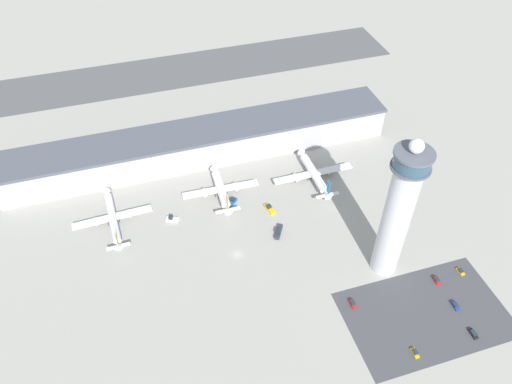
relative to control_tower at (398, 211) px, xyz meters
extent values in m
plane|color=#9E9B93|center=(-58.15, 24.56, -33.79)|extent=(1000.00, 1000.00, 0.00)
cube|color=#B2B2B7|center=(-58.15, 94.56, -25.58)|extent=(201.33, 22.00, 16.43)
cube|color=#4C515B|center=(-58.15, 94.56, -16.56)|extent=(201.33, 25.00, 1.60)
cube|color=#515154|center=(-58.15, 187.39, -33.79)|extent=(301.99, 44.00, 0.01)
cylinder|color=silver|center=(0.00, 0.00, -5.85)|extent=(10.98, 10.98, 55.88)
cylinder|color=#565B66|center=(0.00, 0.00, 22.49)|extent=(14.63, 14.63, 0.80)
cylinder|color=#334C60|center=(0.00, 0.00, 25.53)|extent=(13.46, 13.46, 5.29)
cylinder|color=#565B66|center=(0.00, 0.00, 28.68)|extent=(14.63, 14.63, 1.00)
sphere|color=white|center=(0.00, 0.00, 31.86)|extent=(5.36, 5.36, 5.36)
cube|color=#424247|center=(4.90, -26.60, -33.79)|extent=(64.00, 40.00, 0.01)
cylinder|color=silver|center=(-107.98, 59.57, -29.64)|extent=(5.02, 30.97, 3.66)
cone|color=silver|center=(-108.74, 76.62, -29.64)|extent=(3.80, 3.45, 3.66)
cone|color=silver|center=(-107.20, 41.97, -29.64)|extent=(3.48, 4.53, 3.29)
cube|color=silver|center=(-108.01, 60.18, -30.28)|extent=(36.65, 6.01, 0.44)
cylinder|color=#A8A8B2|center=(-115.71, 60.84, -31.39)|extent=(2.19, 4.11, 2.01)
cylinder|color=#A8A8B2|center=(-100.40, 61.52, -31.39)|extent=(2.19, 4.11, 2.01)
cube|color=orange|center=(-107.16, 41.09, -24.88)|extent=(0.42, 2.81, 5.85)
cube|color=silver|center=(-107.14, 40.69, -29.27)|extent=(10.32, 2.45, 0.24)
cylinder|color=black|center=(-108.61, 73.77, -32.63)|extent=(0.28, 0.28, 2.32)
cylinder|color=black|center=(-105.42, 59.50, -32.63)|extent=(0.28, 0.28, 2.32)
cylinder|color=black|center=(-110.53, 59.27, -32.63)|extent=(0.28, 0.28, 2.32)
cylinder|color=white|center=(-55.61, 62.99, -29.31)|extent=(4.92, 23.38, 4.22)
cone|color=white|center=(-55.20, 76.51, -29.31)|extent=(4.33, 3.92, 4.22)
cone|color=white|center=(-56.03, 48.83, -29.31)|extent=(3.95, 5.17, 3.80)
cube|color=white|center=(-55.59, 63.45, -30.05)|extent=(37.74, 5.54, 0.44)
cylinder|color=#A8A8B2|center=(-63.46, 64.69, -31.32)|extent=(2.46, 4.71, 2.32)
cylinder|color=#A8A8B2|center=(-47.66, 64.21, -31.32)|extent=(2.46, 4.71, 2.32)
cube|color=orange|center=(-56.07, 47.82, -23.82)|extent=(0.38, 2.81, 6.75)
cube|color=white|center=(-56.08, 47.42, -28.89)|extent=(11.87, 2.36, 0.24)
cylinder|color=black|center=(-55.29, 73.42, -32.60)|extent=(0.28, 0.28, 2.37)
cylinder|color=black|center=(-52.66, 62.56, -32.60)|extent=(0.28, 0.28, 2.37)
cylinder|color=black|center=(-58.57, 62.74, -32.60)|extent=(0.28, 0.28, 2.37)
cylinder|color=white|center=(-7.78, 60.58, -29.61)|extent=(4.47, 26.74, 4.19)
cone|color=white|center=(-7.94, 75.81, -29.61)|extent=(4.23, 3.81, 4.19)
cone|color=white|center=(-7.62, 44.71, -29.61)|extent=(3.82, 5.07, 3.77)
cube|color=white|center=(-7.79, 61.11, -30.34)|extent=(41.98, 4.83, 0.44)
cylinder|color=#A8A8B2|center=(-16.60, 62.02, -31.61)|extent=(2.35, 4.63, 2.30)
cylinder|color=#A8A8B2|center=(1.01, 62.20, -31.61)|extent=(2.35, 4.63, 2.30)
cube|color=#197FB2|center=(-7.61, 43.71, -24.16)|extent=(0.33, 2.80, 6.71)
cube|color=white|center=(-7.60, 43.31, -29.19)|extent=(11.75, 2.12, 0.24)
cylinder|color=black|center=(-7.91, 72.72, -32.75)|extent=(0.28, 0.28, 2.09)
cylinder|color=black|center=(-4.85, 60.34, -32.75)|extent=(0.28, 0.28, 2.09)
cylinder|color=black|center=(-10.71, 60.28, -32.75)|extent=(0.28, 0.28, 2.09)
cube|color=black|center=(-51.80, 56.27, -33.73)|extent=(5.22, 5.12, 0.12)
cube|color=#195699|center=(-51.80, 56.27, -33.13)|extent=(5.96, 5.83, 1.33)
cube|color=#232D38|center=(-51.37, 56.67, -31.92)|extent=(2.79, 2.80, 1.09)
cube|color=black|center=(-36.66, 31.08, -33.73)|extent=(5.48, 7.15, 0.12)
cube|color=#2D333D|center=(-36.66, 31.08, -32.93)|extent=(6.25, 8.35, 1.72)
cube|color=#232D38|center=(-37.10, 30.36, -31.36)|extent=(2.99, 3.18, 1.41)
cube|color=black|center=(-35.99, 46.20, -33.73)|extent=(3.57, 6.21, 0.12)
cube|color=gold|center=(-35.99, 46.20, -33.10)|extent=(3.92, 7.31, 1.39)
cube|color=#232D38|center=(-36.15, 46.88, -31.83)|extent=(2.53, 2.51, 1.14)
cube|color=black|center=(-81.58, 53.27, -33.73)|extent=(5.47, 4.11, 0.12)
cube|color=silver|center=(-81.58, 53.27, -33.03)|extent=(6.38, 4.58, 1.52)
cube|color=#232D38|center=(-82.12, 53.50, -31.65)|extent=(2.47, 2.66, 1.25)
cube|color=black|center=(-20.84, -13.72, -33.73)|extent=(1.82, 3.91, 0.12)
cube|color=red|center=(-20.84, -13.72, -33.37)|extent=(1.89, 4.66, 0.85)
cube|color=#232D38|center=(-20.84, -13.61, -32.59)|extent=(1.66, 2.56, 0.70)
cube|color=black|center=(17.44, -39.73, -33.73)|extent=(1.77, 3.92, 0.12)
cube|color=black|center=(17.44, -39.73, -33.36)|extent=(1.85, 4.66, 0.86)
cube|color=#232D38|center=(17.44, -39.84, -32.57)|extent=(1.61, 2.57, 0.71)
cube|color=black|center=(17.64, -13.63, -33.73)|extent=(1.92, 3.84, 0.12)
cube|color=red|center=(17.64, -13.63, -33.37)|extent=(2.01, 4.57, 0.85)
cube|color=#232D38|center=(17.64, -13.51, -32.59)|extent=(1.72, 2.53, 0.70)
cube|color=black|center=(-7.95, -40.24, -33.73)|extent=(1.71, 3.56, 0.12)
cube|color=gold|center=(-7.95, -40.24, -33.38)|extent=(1.78, 4.24, 0.82)
cube|color=#232D38|center=(-7.95, -40.14, -32.64)|extent=(1.56, 2.33, 0.67)
cube|color=black|center=(18.02, -26.80, -33.73)|extent=(1.85, 3.91, 0.12)
cube|color=navy|center=(18.02, -26.80, -33.37)|extent=(1.94, 4.64, 0.84)
cube|color=#232D38|center=(18.03, -26.69, -32.60)|extent=(1.69, 2.56, 0.69)
cube|color=black|center=(29.93, -12.74, -33.73)|extent=(1.88, 3.57, 0.12)
cube|color=gold|center=(29.93, -12.74, -33.41)|extent=(1.98, 4.24, 0.76)
cube|color=#232D38|center=(29.93, -12.64, -32.72)|extent=(1.68, 2.36, 0.62)
camera|label=1|loc=(-91.49, -110.72, 137.52)|focal=35.00mm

